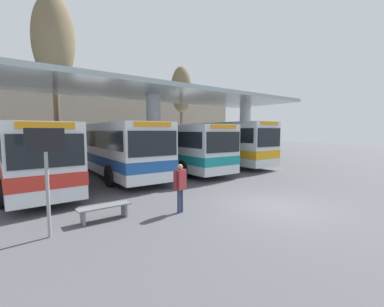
% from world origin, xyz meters
% --- Properties ---
extents(ground_plane, '(100.00, 100.00, 0.00)m').
position_xyz_m(ground_plane, '(0.00, 0.00, 0.00)').
color(ground_plane, '#4C4C51').
extents(townhouse_backdrop, '(40.00, 0.58, 8.69)m').
position_xyz_m(townhouse_backdrop, '(0.00, 23.09, 5.06)').
color(townhouse_backdrop, tan).
rests_on(townhouse_backdrop, ground_plane).
extents(station_canopy, '(22.41, 6.91, 5.28)m').
position_xyz_m(station_canopy, '(0.00, 9.06, 4.50)').
color(station_canopy, silver).
rests_on(station_canopy, ground_plane).
extents(transit_bus_left_bay, '(2.76, 10.29, 3.08)m').
position_xyz_m(transit_bus_left_bay, '(-6.74, 8.95, 1.73)').
color(transit_bus_left_bay, silver).
rests_on(transit_bus_left_bay, ground_plane).
extents(transit_bus_center_bay, '(3.16, 12.14, 3.20)m').
position_xyz_m(transit_bus_center_bay, '(-2.20, 10.58, 1.80)').
color(transit_bus_center_bay, silver).
rests_on(transit_bus_center_bay, ground_plane).
extents(transit_bus_right_bay, '(3.07, 11.15, 3.13)m').
position_xyz_m(transit_bus_right_bay, '(1.94, 9.97, 1.76)').
color(transit_bus_right_bay, silver).
rests_on(transit_bus_right_bay, ground_plane).
extents(transit_bus_far_right_bay, '(3.03, 12.35, 3.41)m').
position_xyz_m(transit_bus_far_right_bay, '(6.61, 11.01, 1.90)').
color(transit_bus_far_right_bay, silver).
rests_on(transit_bus_far_right_bay, ground_plane).
extents(waiting_bench_near_pillar, '(1.59, 0.44, 0.46)m').
position_xyz_m(waiting_bench_near_pillar, '(-5.45, 2.29, 0.34)').
color(waiting_bench_near_pillar, slate).
rests_on(waiting_bench_near_pillar, ground_plane).
extents(info_sign_platform, '(0.90, 0.09, 2.84)m').
position_xyz_m(info_sign_platform, '(-7.01, 1.87, 2.03)').
color(info_sign_platform, gray).
rests_on(info_sign_platform, ground_plane).
extents(pedestrian_waiting, '(0.60, 0.38, 1.66)m').
position_xyz_m(pedestrian_waiting, '(-3.15, 1.49, 1.01)').
color(pedestrian_waiting, '#333856').
rests_on(pedestrian_waiting, ground_plane).
extents(poplar_tree_behind_left, '(2.02, 2.02, 9.01)m').
position_xyz_m(poplar_tree_behind_left, '(6.61, 15.42, 6.68)').
color(poplar_tree_behind_left, brown).
rests_on(poplar_tree_behind_left, ground_plane).
extents(poplar_tree_behind_right, '(2.77, 2.77, 12.16)m').
position_xyz_m(poplar_tree_behind_right, '(-4.50, 14.97, 8.97)').
color(poplar_tree_behind_right, brown).
rests_on(poplar_tree_behind_right, ground_plane).
extents(parked_car_street, '(4.43, 2.19, 2.26)m').
position_xyz_m(parked_car_street, '(11.77, 19.29, 1.08)').
color(parked_car_street, '#B2B7BC').
rests_on(parked_car_street, ground_plane).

